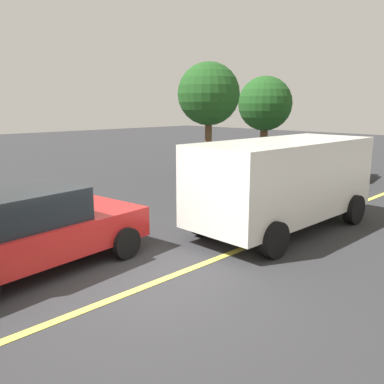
# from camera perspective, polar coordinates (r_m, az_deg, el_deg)

# --- Properties ---
(ground_plane) EXTENTS (80.00, 80.00, 0.00)m
(ground_plane) POSITION_cam_1_polar(r_m,az_deg,el_deg) (7.18, -6.82, -13.04)
(ground_plane) COLOR #2D2D30
(lane_marking_centre) EXTENTS (28.00, 0.16, 0.01)m
(lane_marking_centre) POSITION_cam_1_polar(r_m,az_deg,el_deg) (9.19, 8.16, -7.35)
(lane_marking_centre) COLOR #E0D14C
(white_van) EXTENTS (5.24, 2.35, 2.20)m
(white_van) POSITION_cam_1_polar(r_m,az_deg,el_deg) (10.24, 12.69, 1.78)
(white_van) COLOR silver
(white_van) RESTS_ON ground_plane
(car_green_behind_van) EXTENTS (4.53, 2.65, 1.65)m
(car_green_behind_van) POSITION_cam_1_polar(r_m,az_deg,el_deg) (17.67, 18.95, 4.17)
(car_green_behind_van) COLOR #236B3D
(car_green_behind_van) RESTS_ON ground_plane
(car_red_crossing) EXTENTS (4.47, 2.40, 1.55)m
(car_red_crossing) POSITION_cam_1_polar(r_m,az_deg,el_deg) (8.13, -21.69, -4.89)
(car_red_crossing) COLOR red
(car_red_crossing) RESTS_ON ground_plane
(tree_left_verge) EXTENTS (2.33, 2.33, 4.60)m
(tree_left_verge) POSITION_cam_1_polar(r_m,az_deg,el_deg) (15.72, 2.33, 13.35)
(tree_left_verge) COLOR #513823
(tree_left_verge) RESTS_ON ground_plane
(tree_centre_verge) EXTENTS (2.68, 2.68, 4.44)m
(tree_centre_verge) POSITION_cam_1_polar(r_m,az_deg,el_deg) (21.16, 10.09, 11.90)
(tree_centre_verge) COLOR #513823
(tree_centre_verge) RESTS_ON ground_plane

